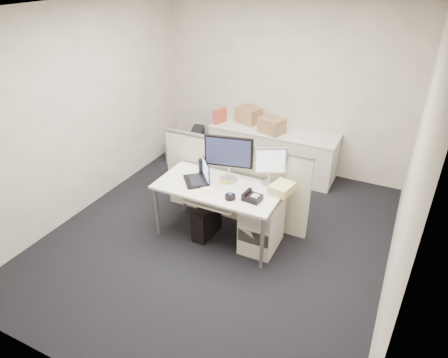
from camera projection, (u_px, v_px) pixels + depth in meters
The scene contains 29 objects.
floor at pixel (219, 236), 5.11m from camera, with size 4.00×4.50×0.01m, color black.
ceiling at pixel (217, 7), 3.78m from camera, with size 4.00×4.50×0.01m, color white.
wall_back at pixel (283, 86), 6.21m from camera, with size 4.00×0.02×2.70m, color beige.
wall_front at pixel (68, 258), 2.69m from camera, with size 4.00×0.02×2.70m, color beige.
wall_left at pixel (82, 111), 5.21m from camera, with size 0.02×4.50×2.70m, color beige.
wall_right at pixel (411, 177), 3.68m from camera, with size 0.02×4.50×2.70m, color beige.
desk at pixel (219, 191), 4.78m from camera, with size 1.50×0.75×0.73m.
keyboard_tray at pixel (212, 201), 4.66m from camera, with size 0.62×0.32×0.02m, color white.
drawer_pedestal at pixel (262, 224), 4.78m from camera, with size 0.40×0.55×0.65m, color beige.
cubicle_partition at pixel (234, 183), 5.19m from camera, with size 2.00×0.06×1.10m, color beige.
back_counter at pixel (273, 152), 6.44m from camera, with size 2.00×0.60×0.72m, color beige.
monitor_main at pixel (229, 159), 4.73m from camera, with size 0.58×0.22×0.58m, color black.
monitor_small at pixel (270, 167), 4.69m from camera, with size 0.38×0.19×0.47m, color #B7B7BC.
laptop at pixel (196, 172), 4.79m from camera, with size 0.35×0.26×0.26m, color black.
trackball at pixel (230, 197), 4.50m from camera, with size 0.12×0.12×0.05m, color black.
desk_phone at pixel (252, 197), 4.47m from camera, with size 0.20×0.16×0.06m, color black.
paper_stack at pixel (209, 184), 4.78m from camera, with size 0.21×0.26×0.01m, color white.
sticky_pad at pixel (208, 192), 4.63m from camera, with size 0.09×0.09×0.01m, color #FAE24C.
travel_mug at pixel (202, 166), 5.02m from camera, with size 0.08×0.08×0.17m, color black.
banana at pixel (226, 182), 4.80m from camera, with size 0.19×0.05×0.04m, color gold.
cellphone at pixel (233, 180), 4.86m from camera, with size 0.05×0.10×0.01m, color black.
manila_folders at pixel (282, 188), 4.60m from camera, with size 0.22×0.28×0.11m, color #EFD691.
keyboard at pixel (217, 199), 4.66m from camera, with size 0.42×0.15×0.02m, color black.
pc_tower_desk at pixel (207, 221), 5.02m from camera, with size 0.18×0.45×0.42m, color black.
pc_tower_spare_dark at pixel (198, 141), 7.14m from camera, with size 0.20×0.49×0.46m, color black.
pc_tower_spare_silver at pixel (174, 149), 6.94m from camera, with size 0.17×0.42×0.39m, color #B7B7BC.
cardboard_box_left at pixel (249, 116), 6.48m from camera, with size 0.37×0.27×0.27m, color olive.
cardboard_box_right at pixel (272, 126), 6.11m from camera, with size 0.36×0.28×0.26m, color olive.
red_binder at pixel (220, 117), 6.47m from camera, with size 0.06×0.27×0.25m, color #BE3E2F.
Camera 1 is at (1.86, -3.65, 3.13)m, focal length 32.00 mm.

